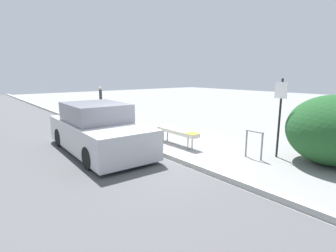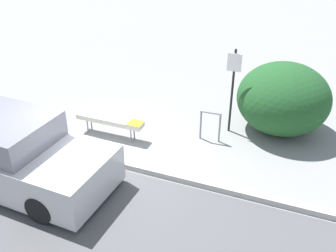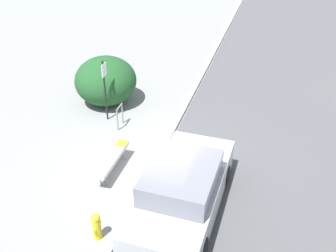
% 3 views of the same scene
% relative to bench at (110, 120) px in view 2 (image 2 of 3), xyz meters
% --- Properties ---
extents(ground_plane, '(60.00, 60.00, 0.00)m').
position_rel_bench_xyz_m(ground_plane, '(0.55, -1.10, -0.47)').
color(ground_plane, gray).
extents(curb, '(60.00, 0.20, 0.13)m').
position_rel_bench_xyz_m(curb, '(0.55, -1.10, -0.41)').
color(curb, '#A8A8A3').
rests_on(curb, ground_plane).
extents(bench, '(1.86, 0.34, 0.55)m').
position_rel_bench_xyz_m(bench, '(0.00, 0.00, 0.00)').
color(bench, gray).
rests_on(bench, ground_plane).
extents(bike_rack, '(0.55, 0.07, 0.83)m').
position_rel_bench_xyz_m(bike_rack, '(2.49, 0.78, 0.03)').
color(bike_rack, gray).
rests_on(bike_rack, ground_plane).
extents(sign_post, '(0.36, 0.08, 2.30)m').
position_rel_bench_xyz_m(sign_post, '(2.84, 1.44, 0.91)').
color(sign_post, black).
rests_on(sign_post, ground_plane).
extents(fire_hydrant, '(0.36, 0.22, 0.77)m').
position_rel_bench_xyz_m(fire_hydrant, '(-2.49, -0.68, -0.07)').
color(fire_hydrant, gold).
rests_on(fire_hydrant, ground_plane).
extents(shrub_hedge, '(2.42, 2.40, 1.89)m').
position_rel_bench_xyz_m(shrub_hedge, '(4.09, 2.00, 0.47)').
color(shrub_hedge, '#1E4C23').
rests_on(shrub_hedge, ground_plane).
extents(parked_car_near, '(4.53, 1.98, 1.52)m').
position_rel_bench_xyz_m(parked_car_near, '(-1.04, -2.41, 0.21)').
color(parked_car_near, black).
rests_on(parked_car_near, ground_plane).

